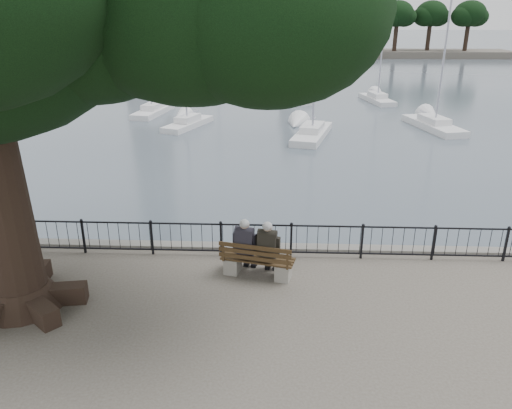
# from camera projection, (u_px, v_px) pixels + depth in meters

# --- Properties ---
(harbor) EXTENTS (260.00, 260.00, 1.20)m
(harbor) POSITION_uv_depth(u_px,v_px,m) (257.00, 263.00, 15.05)
(harbor) COLOR #63615D
(harbor) RESTS_ON ground
(railing) EXTENTS (22.06, 0.06, 1.00)m
(railing) POSITION_uv_depth(u_px,v_px,m) (256.00, 238.00, 14.20)
(railing) COLOR black
(railing) RESTS_ON ground
(bench) EXTENTS (2.02, 1.01, 1.02)m
(bench) POSITION_uv_depth(u_px,v_px,m) (257.00, 264.00, 13.19)
(bench) COLOR slate
(bench) RESTS_ON ground
(person_left) EXTENTS (0.58, 0.87, 1.62)m
(person_left) POSITION_uv_depth(u_px,v_px,m) (246.00, 248.00, 13.23)
(person_left) COLOR black
(person_left) RESTS_ON ground
(person_right) EXTENTS (0.58, 0.87, 1.62)m
(person_right) POSITION_uv_depth(u_px,v_px,m) (269.00, 250.00, 13.08)
(person_right) COLOR black
(person_right) RESTS_ON ground
(lion_monument) EXTENTS (6.37, 6.37, 9.30)m
(lion_monument) POSITION_uv_depth(u_px,v_px,m) (291.00, 58.00, 57.93)
(lion_monument) COLOR #63615D
(lion_monument) RESTS_ON ground
(sailboat_b) EXTENTS (3.04, 5.17, 11.32)m
(sailboat_b) POSITION_uv_depth(u_px,v_px,m) (188.00, 122.00, 34.66)
(sailboat_b) COLOR silver
(sailboat_b) RESTS_ON ground
(sailboat_c) EXTENTS (3.07, 6.15, 11.03)m
(sailboat_c) POSITION_uv_depth(u_px,v_px,m) (312.00, 132.00, 31.82)
(sailboat_c) COLOR silver
(sailboat_c) RESTS_ON ground
(sailboat_d) EXTENTS (3.05, 6.27, 10.55)m
(sailboat_d) POSITION_uv_depth(u_px,v_px,m) (433.00, 124.00, 34.10)
(sailboat_d) COLOR silver
(sailboat_d) RESTS_ON ground
(sailboat_e) EXTENTS (2.37, 5.67, 11.63)m
(sailboat_e) POSITION_uv_depth(u_px,v_px,m) (153.00, 110.00, 38.92)
(sailboat_e) COLOR silver
(sailboat_e) RESTS_ON ground
(sailboat_f) EXTENTS (2.64, 5.01, 9.29)m
(sailboat_f) POSITION_uv_depth(u_px,v_px,m) (298.00, 98.00, 44.42)
(sailboat_f) COLOR silver
(sailboat_f) RESTS_ON ground
(sailboat_g) EXTENTS (2.53, 5.53, 10.08)m
(sailboat_g) POSITION_uv_depth(u_px,v_px,m) (377.00, 98.00, 44.07)
(sailboat_g) COLOR silver
(sailboat_g) RESTS_ON ground
(sailboat_h) EXTENTS (3.02, 6.22, 12.93)m
(sailboat_h) POSITION_uv_depth(u_px,v_px,m) (219.00, 87.00, 50.32)
(sailboat_h) COLOR silver
(sailboat_h) RESTS_ON ground
(far_shore) EXTENTS (30.00, 8.60, 9.18)m
(far_shore) POSITION_uv_depth(u_px,v_px,m) (427.00, 33.00, 83.86)
(far_shore) COLOR #4D463D
(far_shore) RESTS_ON ground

